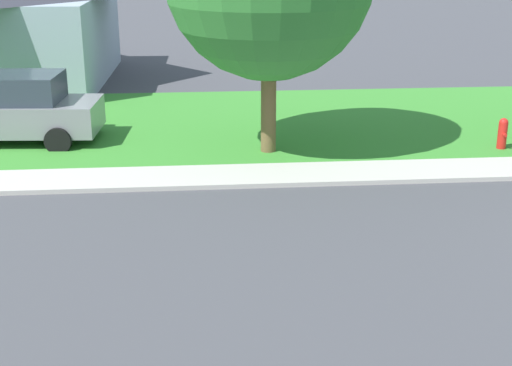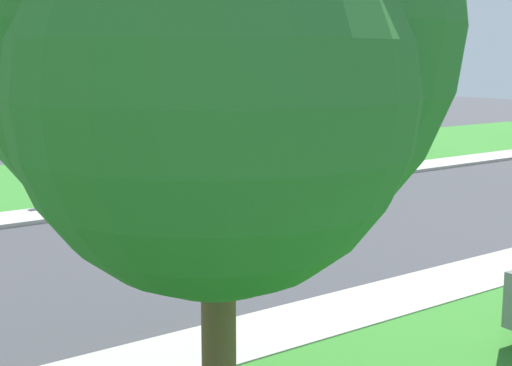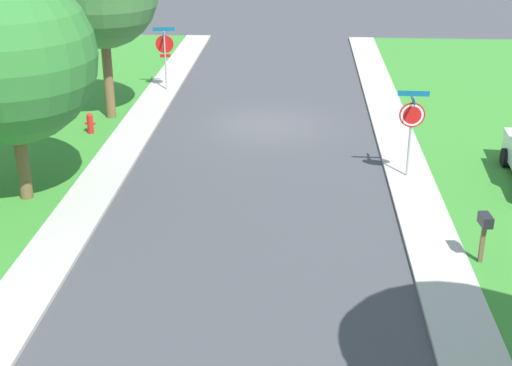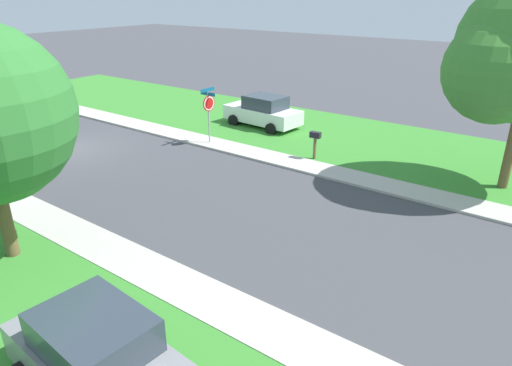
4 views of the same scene
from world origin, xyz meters
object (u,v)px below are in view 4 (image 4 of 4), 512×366
mailbox (315,139)px  stop_sign_far_corner (209,107)px  car_grey_kerbside_mid (102,360)px  car_white_across_road (263,112)px

mailbox → stop_sign_far_corner: bearing=-78.7°
mailbox → car_grey_kerbside_mid: bearing=13.5°
stop_sign_far_corner → car_grey_kerbside_mid: (12.54, 8.52, -1.01)m
stop_sign_far_corner → car_white_across_road: (-4.04, 0.34, -1.01)m
car_grey_kerbside_mid → car_white_across_road: 18.48m
stop_sign_far_corner → car_grey_kerbside_mid: stop_sign_far_corner is taller
car_grey_kerbside_mid → stop_sign_far_corner: bearing=-145.8°
stop_sign_far_corner → car_grey_kerbside_mid: 15.19m
car_white_across_road → mailbox: size_ratio=3.37×
car_grey_kerbside_mid → mailbox: size_ratio=3.37×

